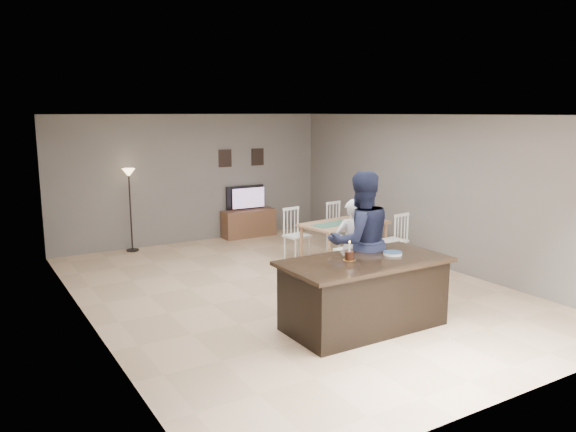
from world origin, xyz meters
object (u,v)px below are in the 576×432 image
kitchen_island (364,293)px  plate_stack (393,253)px  television (247,198)px  floor_lamp (129,187)px  woman (352,247)px  birthday_cake (349,256)px  dining_table (344,229)px  man (360,242)px  tv_console (249,223)px

kitchen_island → plate_stack: bearing=-0.1°
television → floor_lamp: size_ratio=0.55×
kitchen_island → woman: 1.36m
birthday_cake → dining_table: 3.25m
man → plate_stack: (0.10, -0.55, -0.06)m
tv_console → man: 5.13m
woman → plate_stack: woman is taller
birthday_cake → floor_lamp: size_ratio=0.15×
dining_table → floor_lamp: 4.30m
dining_table → floor_lamp: bearing=129.4°
television → plate_stack: 5.69m
kitchen_island → floor_lamp: (-1.41, 5.59, 0.83)m
birthday_cake → television: bearing=76.0°
plate_stack → dining_table: size_ratio=0.13×
tv_console → floor_lamp: (-2.61, 0.02, 0.98)m
tv_console → dining_table: 2.93m
plate_stack → tv_console: bearing=82.5°
woman → birthday_cake: 1.38m
floor_lamp → man: bearing=-70.6°
kitchen_island → television: (1.20, 5.64, 0.41)m
kitchen_island → woman: (0.67, 1.14, 0.28)m
woman → floor_lamp: floor_lamp is taller
kitchen_island → birthday_cake: bearing=155.9°
man → floor_lamp: bearing=-60.0°
television → woman: (-0.53, -4.50, -0.13)m
woman → floor_lamp: size_ratio=0.89×
tv_console → man: bearing=-99.5°
birthday_cake → tv_console: bearing=75.8°
woman → floor_lamp: bearing=-53.0°
dining_table → tv_console: bearing=92.1°
kitchen_island → man: 0.84m
plate_stack → dining_table: dining_table is taller
man → birthday_cake: man is taller
kitchen_island → plate_stack: size_ratio=8.60×
woman → dining_table: 1.88m
kitchen_island → plate_stack: plate_stack is taller
tv_console → television: bearing=90.0°
tv_console → woman: bearing=-96.8°
birthday_cake → dining_table: size_ratio=0.13×
man → plate_stack: size_ratio=7.83×
plate_stack → floor_lamp: floor_lamp is taller
kitchen_island → television: size_ratio=2.35×
woman → floor_lamp: (-2.09, 4.45, 0.55)m
television → plate_stack: television is taller
dining_table → man: bearing=-129.8°
man → birthday_cake: bearing=51.2°
birthday_cake → plate_stack: (0.65, -0.08, -0.04)m
kitchen_island → television: bearing=78.0°
birthday_cake → dining_table: bearing=54.2°
kitchen_island → tv_console: kitchen_island is taller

